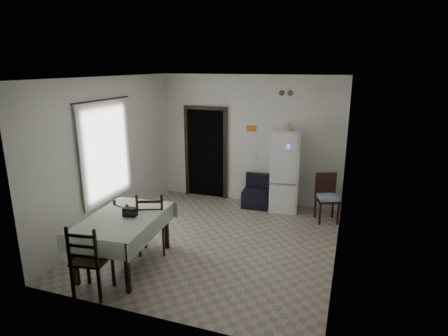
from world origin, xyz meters
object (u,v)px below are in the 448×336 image
at_px(dining_chair_far_left, 130,225).
at_px(dining_chair_far_right, 152,221).
at_px(fridge, 285,171).
at_px(dining_chair_near_head, 92,258).
at_px(dining_table, 125,241).
at_px(corner_chair, 327,199).
at_px(navy_seat, 256,191).

height_order(dining_chair_far_left, dining_chair_far_right, dining_chair_far_right).
relative_size(fridge, dining_chair_far_left, 1.96).
xyz_separation_m(dining_chair_far_left, dining_chair_far_right, (0.39, 0.07, 0.08)).
bearing_deg(dining_chair_near_head, dining_chair_far_left, -88.66).
bearing_deg(dining_table, fridge, 53.95).
xyz_separation_m(corner_chair, dining_table, (-2.88, -2.84, -0.08)).
bearing_deg(fridge, dining_chair_near_head, -123.68).
bearing_deg(fridge, navy_seat, 172.29).
distance_m(fridge, dining_chair_far_left, 3.47).
bearing_deg(dining_chair_far_right, dining_table, 51.04).
bearing_deg(dining_chair_far_right, dining_chair_far_left, -11.08).
height_order(dining_table, dining_chair_near_head, dining_chair_near_head).
height_order(dining_table, dining_chair_far_left, dining_chair_far_left).
height_order(fridge, dining_chair_near_head, fridge).
relative_size(navy_seat, dining_chair_far_left, 0.79).
xyz_separation_m(dining_table, dining_chair_far_right, (0.18, 0.56, 0.13)).
height_order(navy_seat, dining_chair_far_left, dining_chair_far_left).
distance_m(dining_chair_far_left, dining_chair_near_head, 1.32).
bearing_deg(dining_chair_near_head, dining_table, -97.61).
xyz_separation_m(fridge, navy_seat, (-0.63, 0.00, -0.53)).
xyz_separation_m(dining_table, dining_chair_far_left, (-0.21, 0.49, 0.04)).
xyz_separation_m(navy_seat, dining_table, (-1.33, -3.18, 0.05)).
height_order(dining_chair_far_right, dining_chair_near_head, dining_chair_far_right).
bearing_deg(navy_seat, dining_chair_far_right, -117.21).
height_order(navy_seat, dining_table, dining_table).
distance_m(dining_table, dining_chair_far_left, 0.54).
xyz_separation_m(fridge, corner_chair, (0.93, -0.33, -0.40)).
distance_m(corner_chair, dining_chair_far_right, 3.54).
bearing_deg(dining_chair_far_left, fridge, -110.53).
xyz_separation_m(fridge, dining_chair_far_left, (-2.16, -2.68, -0.44)).
bearing_deg(dining_chair_near_head, corner_chair, -136.66).
bearing_deg(fridge, dining_chair_far_left, -136.58).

